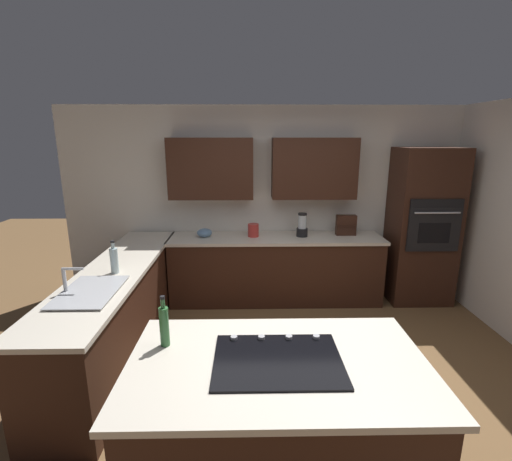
% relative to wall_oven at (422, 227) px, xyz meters
% --- Properties ---
extents(ground_plane, '(14.00, 14.00, 0.00)m').
position_rel_wall_oven_xyz_m(ground_plane, '(1.85, 1.72, -1.03)').
color(ground_plane, brown).
extents(wall_back, '(6.00, 0.44, 2.60)m').
position_rel_wall_oven_xyz_m(wall_back, '(1.93, -0.32, 0.40)').
color(wall_back, white).
rests_on(wall_back, ground).
extents(lower_cabinets_back, '(2.80, 0.60, 0.86)m').
position_rel_wall_oven_xyz_m(lower_cabinets_back, '(1.95, -0.00, -0.60)').
color(lower_cabinets_back, '#381E14').
rests_on(lower_cabinets_back, ground).
extents(countertop_back, '(2.84, 0.64, 0.04)m').
position_rel_wall_oven_xyz_m(countertop_back, '(1.95, -0.00, -0.15)').
color(countertop_back, silver).
rests_on(countertop_back, lower_cabinets_back).
extents(lower_cabinets_side, '(0.60, 2.90, 0.86)m').
position_rel_wall_oven_xyz_m(lower_cabinets_side, '(3.67, 1.17, -0.60)').
color(lower_cabinets_side, '#381E14').
rests_on(lower_cabinets_side, ground).
extents(countertop_side, '(0.64, 2.94, 0.04)m').
position_rel_wall_oven_xyz_m(countertop_side, '(3.67, 1.17, -0.15)').
color(countertop_side, silver).
rests_on(countertop_side, lower_cabinets_side).
extents(island_base, '(1.71, 0.97, 0.86)m').
position_rel_wall_oven_xyz_m(island_base, '(2.14, 2.79, -0.60)').
color(island_base, '#381E14').
rests_on(island_base, ground).
extents(island_top, '(1.79, 1.05, 0.04)m').
position_rel_wall_oven_xyz_m(island_top, '(2.14, 2.79, -0.15)').
color(island_top, silver).
rests_on(island_top, island_base).
extents(wall_oven, '(0.80, 0.66, 2.06)m').
position_rel_wall_oven_xyz_m(wall_oven, '(0.00, 0.00, 0.00)').
color(wall_oven, '#381E14').
rests_on(wall_oven, ground).
extents(sink_unit, '(0.46, 0.70, 0.23)m').
position_rel_wall_oven_xyz_m(sink_unit, '(3.68, 1.78, -0.11)').
color(sink_unit, '#515456').
rests_on(sink_unit, countertop_side).
extents(cooktop, '(0.76, 0.56, 0.03)m').
position_rel_wall_oven_xyz_m(cooktop, '(2.14, 2.79, -0.13)').
color(cooktop, black).
rests_on(cooktop, island_top).
extents(blender, '(0.15, 0.15, 0.32)m').
position_rel_wall_oven_xyz_m(blender, '(1.60, -0.03, 0.00)').
color(blender, black).
rests_on(blender, countertop_back).
extents(mixing_bowl, '(0.20, 0.20, 0.11)m').
position_rel_wall_oven_xyz_m(mixing_bowl, '(2.90, -0.03, -0.08)').
color(mixing_bowl, '#668CB2').
rests_on(mixing_bowl, countertop_back).
extents(spice_rack, '(0.27, 0.11, 0.27)m').
position_rel_wall_oven_xyz_m(spice_rack, '(1.00, -0.08, 0.00)').
color(spice_rack, '#381E14').
rests_on(spice_rack, countertop_back).
extents(kettle, '(0.15, 0.15, 0.17)m').
position_rel_wall_oven_xyz_m(kettle, '(2.25, -0.03, -0.05)').
color(kettle, red).
rests_on(kettle, countertop_back).
extents(dish_soap_bottle, '(0.08, 0.08, 0.33)m').
position_rel_wall_oven_xyz_m(dish_soap_bottle, '(3.62, 1.30, 0.00)').
color(dish_soap_bottle, silver).
rests_on(dish_soap_bottle, countertop_side).
extents(oil_bottle, '(0.06, 0.06, 0.34)m').
position_rel_wall_oven_xyz_m(oil_bottle, '(2.85, 2.60, 0.01)').
color(oil_bottle, '#336B38').
rests_on(oil_bottle, island_top).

